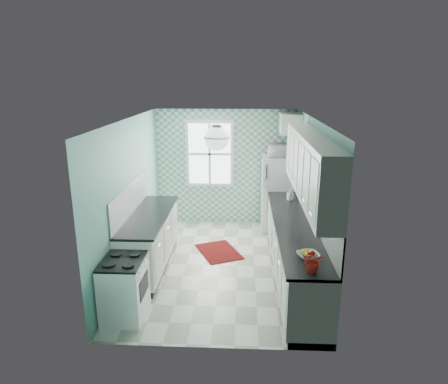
{
  "coord_description": "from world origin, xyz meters",
  "views": [
    {
      "loc": [
        0.36,
        -6.28,
        3.13
      ],
      "look_at": [
        0.05,
        0.25,
        1.25
      ],
      "focal_mm": 32.0,
      "sensor_mm": 36.0,
      "label": 1
    }
  ],
  "objects_px": {
    "stove": "(124,287)",
    "sink": "(288,203)",
    "ceiling_light": "(217,138)",
    "fruit_bowl": "(308,255)",
    "potted_plant": "(313,260)",
    "microwave": "(280,150)",
    "fridge": "(278,194)"
  },
  "relations": [
    {
      "from": "fridge",
      "to": "potted_plant",
      "type": "bearing_deg",
      "value": -89.96
    },
    {
      "from": "fridge",
      "to": "sink",
      "type": "height_order",
      "value": "fridge"
    },
    {
      "from": "potted_plant",
      "to": "fruit_bowl",
      "type": "bearing_deg",
      "value": 90.0
    },
    {
      "from": "fruit_bowl",
      "to": "potted_plant",
      "type": "distance_m",
      "value": 0.39
    },
    {
      "from": "stove",
      "to": "sink",
      "type": "bearing_deg",
      "value": 46.71
    },
    {
      "from": "stove",
      "to": "fruit_bowl",
      "type": "relative_size",
      "value": 2.98
    },
    {
      "from": "fridge",
      "to": "sink",
      "type": "distance_m",
      "value": 1.11
    },
    {
      "from": "potted_plant",
      "to": "sink",
      "type": "bearing_deg",
      "value": 89.93
    },
    {
      "from": "fruit_bowl",
      "to": "potted_plant",
      "type": "height_order",
      "value": "potted_plant"
    },
    {
      "from": "ceiling_light",
      "to": "stove",
      "type": "height_order",
      "value": "ceiling_light"
    },
    {
      "from": "ceiling_light",
      "to": "stove",
      "type": "relative_size",
      "value": 0.43
    },
    {
      "from": "sink",
      "to": "microwave",
      "type": "distance_m",
      "value": 1.35
    },
    {
      "from": "fridge",
      "to": "stove",
      "type": "xyz_separation_m",
      "value": [
        -2.31,
        -3.38,
        -0.36
      ]
    },
    {
      "from": "stove",
      "to": "fruit_bowl",
      "type": "distance_m",
      "value": 2.46
    },
    {
      "from": "potted_plant",
      "to": "microwave",
      "type": "relative_size",
      "value": 0.6
    },
    {
      "from": "fruit_bowl",
      "to": "fridge",
      "type": "bearing_deg",
      "value": 91.51
    },
    {
      "from": "potted_plant",
      "to": "microwave",
      "type": "bearing_deg",
      "value": 91.35
    },
    {
      "from": "fridge",
      "to": "microwave",
      "type": "relative_size",
      "value": 3.19
    },
    {
      "from": "fridge",
      "to": "sink",
      "type": "bearing_deg",
      "value": -86.42
    },
    {
      "from": "fruit_bowl",
      "to": "potted_plant",
      "type": "bearing_deg",
      "value": -90.0
    },
    {
      "from": "sink",
      "to": "ceiling_light",
      "type": "bearing_deg",
      "value": -127.35
    },
    {
      "from": "sink",
      "to": "fruit_bowl",
      "type": "xyz_separation_m",
      "value": [
        -0.0,
        -2.34,
        0.05
      ]
    },
    {
      "from": "fruit_bowl",
      "to": "sink",
      "type": "bearing_deg",
      "value": 89.91
    },
    {
      "from": "ceiling_light",
      "to": "potted_plant",
      "type": "xyz_separation_m",
      "value": [
        1.2,
        -1.21,
        -1.24
      ]
    },
    {
      "from": "stove",
      "to": "fruit_bowl",
      "type": "xyz_separation_m",
      "value": [
        2.4,
        -0.05,
        0.55
      ]
    },
    {
      "from": "microwave",
      "to": "fruit_bowl",
      "type": "bearing_deg",
      "value": 94.43
    },
    {
      "from": "sink",
      "to": "potted_plant",
      "type": "height_order",
      "value": "sink"
    },
    {
      "from": "fruit_bowl",
      "to": "potted_plant",
      "type": "xyz_separation_m",
      "value": [
        0.0,
        -0.37,
        0.11
      ]
    },
    {
      "from": "ceiling_light",
      "to": "microwave",
      "type": "bearing_deg",
      "value": 66.89
    },
    {
      "from": "ceiling_light",
      "to": "microwave",
      "type": "xyz_separation_m",
      "value": [
        1.11,
        2.6,
        -0.62
      ]
    },
    {
      "from": "ceiling_light",
      "to": "stove",
      "type": "distance_m",
      "value": 2.37
    },
    {
      "from": "ceiling_light",
      "to": "potted_plant",
      "type": "height_order",
      "value": "ceiling_light"
    }
  ]
}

